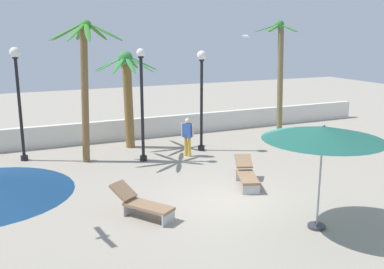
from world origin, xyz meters
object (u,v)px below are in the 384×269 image
Objects in this scene: lounge_chair_1 at (246,173)px; guest_0 at (188,134)px; patio_umbrella_1 at (323,133)px; seagull_1 at (246,36)px; lounge_chair_2 at (141,203)px; lamp_post_1 at (202,88)px; lamp_post_0 at (142,98)px; palm_tree_2 at (127,87)px; palm_tree_0 at (280,66)px; palm_tree_1 at (85,72)px; lamp_post_2 at (18,89)px.

lounge_chair_1 is 3.99m from guest_0.
seagull_1 reaches higher than patio_umbrella_1.
seagull_1 is (4.64, 3.37, 3.77)m from guest_0.
seagull_1 is (8.16, 8.33, 4.32)m from lounge_chair_2.
lamp_post_1 is at bearing 83.74° from lounge_chair_1.
lamp_post_0 is 5.07m from lounge_chair_1.
seagull_1 reaches higher than palm_tree_2.
palm_tree_0 reaches higher than palm_tree_1.
palm_tree_2 is 4.34m from lamp_post_2.
lounge_chair_2 is at bearing 147.34° from patio_umbrella_1.
guest_0 is at bearing -52.76° from palm_tree_2.
lamp_post_0 is at bearing 118.84° from lounge_chair_1.
lamp_post_2 is at bearing 168.22° from lamp_post_1.
palm_tree_2 is 7.00m from lounge_chair_1.
lamp_post_2 is (-7.00, 1.46, 0.14)m from lamp_post_1.
palm_tree_0 is 1.32× the size of palm_tree_2.
palm_tree_2 is at bearing 76.50° from lounge_chair_2.
lamp_post_2 is 2.36× the size of lounge_chair_2.
palm_tree_1 reaches higher than palm_tree_2.
palm_tree_0 reaches higher than lamp_post_0.
palm_tree_0 is at bearing 12.20° from lamp_post_0.
lounge_chair_2 is (-3.91, 2.51, -2.11)m from patio_umbrella_1.
lounge_chair_1 is (-5.11, -5.65, -2.94)m from palm_tree_0.
lamp_post_1 reaches higher than guest_0.
lamp_post_1 is 2.18× the size of lounge_chair_1.
patio_umbrella_1 reaches higher than lounge_chair_1.
lamp_post_1 is (0.51, 8.07, 0.16)m from patio_umbrella_1.
lamp_post_2 is at bearing -173.06° from seagull_1.
lamp_post_2 is (-4.33, -0.26, 0.16)m from palm_tree_2.
palm_tree_2 is 3.39m from guest_0.
palm_tree_0 reaches higher than patio_umbrella_1.
palm_tree_2 is 0.95× the size of lamp_post_2.
lamp_post_2 is 7.86m from lounge_chair_2.
palm_tree_0 is at bearing -1.75° from lamp_post_2.
lamp_post_0 is 2.25× the size of lounge_chair_1.
palm_tree_1 is at bearing 166.30° from guest_0.
lamp_post_0 is 4.35× the size of seagull_1.
lounge_chair_2 is at bearing -108.35° from lamp_post_0.
seagull_1 is (-0.88, 1.66, 1.37)m from palm_tree_0.
lamp_post_1 is 2.25× the size of lounge_chair_2.
seagull_1 is (6.41, 1.04, 2.06)m from palm_tree_2.
lamp_post_0 is 2.33× the size of lounge_chair_2.
lounge_chair_2 is at bearing -125.35° from guest_0.
lamp_post_0 is 2.76× the size of guest_0.
guest_0 is at bearing -18.71° from lamp_post_2.
lounge_chair_2 is at bearing -103.50° from palm_tree_2.
palm_tree_0 is 6.25m from guest_0.
patio_umbrella_1 is at bearing -111.40° from seagull_1.
seagull_1 reaches higher than lounge_chair_1.
palm_tree_2 is (-2.16, 9.80, 0.15)m from patio_umbrella_1.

